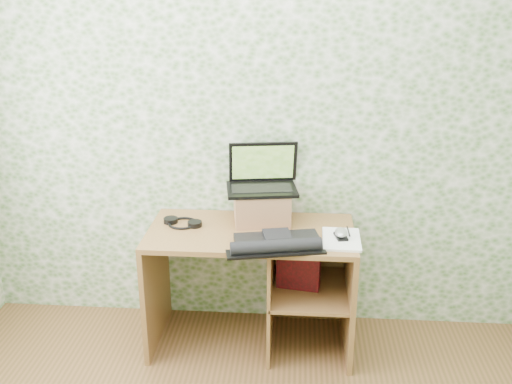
# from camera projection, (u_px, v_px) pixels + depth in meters

# --- Properties ---
(wall_back) EXTENTS (3.50, 0.00, 3.50)m
(wall_back) POSITION_uv_depth(u_px,v_px,m) (255.00, 125.00, 3.40)
(wall_back) COLOR silver
(wall_back) RESTS_ON ground
(desk) EXTENTS (1.20, 0.60, 0.75)m
(desk) POSITION_uv_depth(u_px,v_px,m) (264.00, 270.00, 3.42)
(desk) COLOR brown
(desk) RESTS_ON floor
(riser) EXTENTS (0.36, 0.32, 0.19)m
(riser) POSITION_uv_depth(u_px,v_px,m) (262.00, 206.00, 3.40)
(riser) COLOR brown
(riser) RESTS_ON desk
(laptop) EXTENTS (0.45, 0.35, 0.27)m
(laptop) POSITION_uv_depth(u_px,v_px,m) (262.00, 178.00, 3.39)
(laptop) COLOR black
(laptop) RESTS_ON riser
(keyboard) EXTENTS (0.54, 0.37, 0.07)m
(keyboard) POSITION_uv_depth(u_px,v_px,m) (277.00, 243.00, 3.09)
(keyboard) COLOR black
(keyboard) RESTS_ON desk
(headphones) EXTENTS (0.24, 0.21, 0.03)m
(headphones) POSITION_uv_depth(u_px,v_px,m) (183.00, 223.00, 3.38)
(headphones) COLOR black
(headphones) RESTS_ON desk
(notepad) EXTENTS (0.21, 0.30, 0.01)m
(notepad) POSITION_uv_depth(u_px,v_px,m) (341.00, 239.00, 3.17)
(notepad) COLOR white
(notepad) RESTS_ON desk
(mouse) EXTENTS (0.09, 0.13, 0.04)m
(mouse) POSITION_uv_depth(u_px,v_px,m) (341.00, 234.00, 3.17)
(mouse) COLOR #B6B6B8
(mouse) RESTS_ON notepad
(pen) EXTENTS (0.01, 0.13, 0.01)m
(pen) POSITION_uv_depth(u_px,v_px,m) (348.00, 231.00, 3.25)
(pen) COLOR black
(pen) RESTS_ON notepad
(red_box) EXTENTS (0.26, 0.12, 0.30)m
(red_box) POSITION_uv_depth(u_px,v_px,m) (299.00, 264.00, 3.35)
(red_box) COLOR maroon
(red_box) RESTS_ON desk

